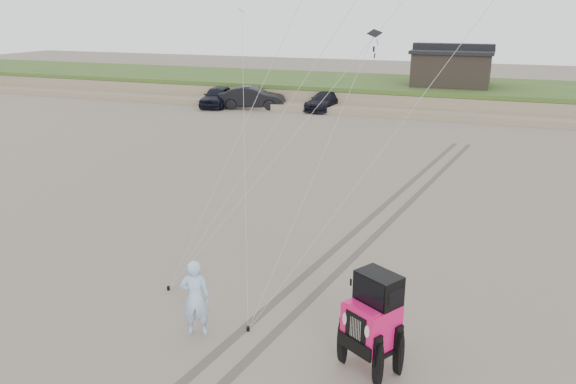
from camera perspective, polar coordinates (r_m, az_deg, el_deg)
name	(u,v)px	position (r m, az deg, el deg)	size (l,w,h in m)	color
ground	(234,319)	(14.94, -5.50, -12.76)	(160.00, 160.00, 0.00)	#6B6054
dune_ridge	(426,94)	(49.79, 13.80, 9.62)	(160.00, 14.25, 1.73)	#7A6B54
cabin	(452,67)	(48.83, 16.32, 12.13)	(6.40, 5.40, 3.35)	black
truck_a	(218,97)	(47.36, -7.15, 9.60)	(1.97, 4.89, 1.67)	black
truck_b	(252,98)	(46.22, -3.67, 9.55)	(1.86, 5.32, 1.75)	black
truck_c	(325,101)	(45.53, 3.78, 9.21)	(2.00, 4.91, 1.43)	black
jeep	(371,333)	(12.76, 8.41, -13.94)	(2.11, 4.89, 1.82)	#DC125D
man	(195,298)	(14.01, -9.39, -10.54)	(0.72, 0.47, 1.97)	#8EABDC
stake_main	(168,288)	(16.60, -12.06, -9.53)	(0.08, 0.08, 0.12)	black
stake_aux	(248,329)	(14.41, -4.08, -13.69)	(0.08, 0.08, 0.12)	black
tire_tracks	(375,224)	(21.26, 8.87, -3.23)	(5.22, 29.74, 0.01)	#4C443D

